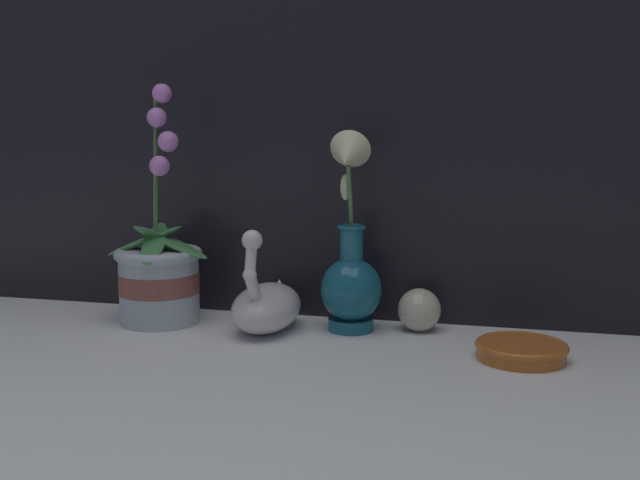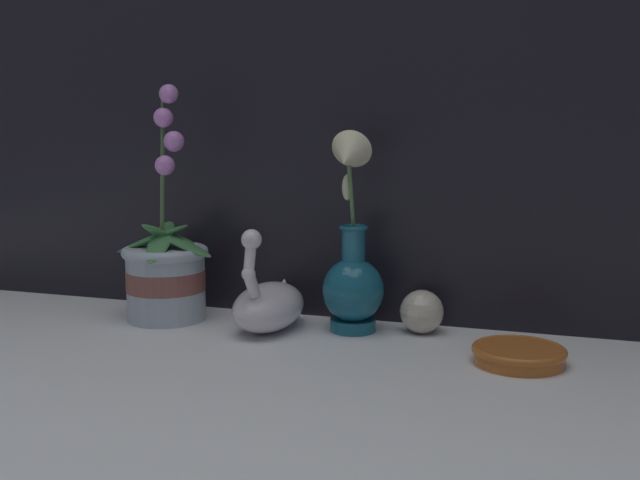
# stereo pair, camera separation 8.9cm
# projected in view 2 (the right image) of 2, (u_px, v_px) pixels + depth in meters

# --- Properties ---
(ground_plane) EXTENTS (2.80, 2.80, 0.00)m
(ground_plane) POSITION_uv_depth(u_px,v_px,m) (298.00, 361.00, 1.13)
(ground_plane) COLOR white
(orchid_potted_plant) EXTENTS (0.20, 0.19, 0.42)m
(orchid_potted_plant) POSITION_uv_depth(u_px,v_px,m) (166.00, 271.00, 1.36)
(orchid_potted_plant) COLOR #B2BCCC
(orchid_potted_plant) RESTS_ON ground_plane
(swan_figurine) EXTENTS (0.11, 0.20, 0.19)m
(swan_figurine) POSITION_uv_depth(u_px,v_px,m) (269.00, 303.00, 1.30)
(swan_figurine) COLOR white
(swan_figurine) RESTS_ON ground_plane
(blue_vase) EXTENTS (0.11, 0.13, 0.35)m
(blue_vase) POSITION_uv_depth(u_px,v_px,m) (352.00, 271.00, 1.28)
(blue_vase) COLOR #195B75
(blue_vase) RESTS_ON ground_plane
(glass_sphere) EXTENTS (0.07, 0.07, 0.07)m
(glass_sphere) POSITION_uv_depth(u_px,v_px,m) (422.00, 312.00, 1.28)
(glass_sphere) COLOR beige
(glass_sphere) RESTS_ON ground_plane
(amber_dish) EXTENTS (0.14, 0.14, 0.03)m
(amber_dish) POSITION_uv_depth(u_px,v_px,m) (519.00, 354.00, 1.11)
(amber_dish) COLOR #C66628
(amber_dish) RESTS_ON ground_plane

